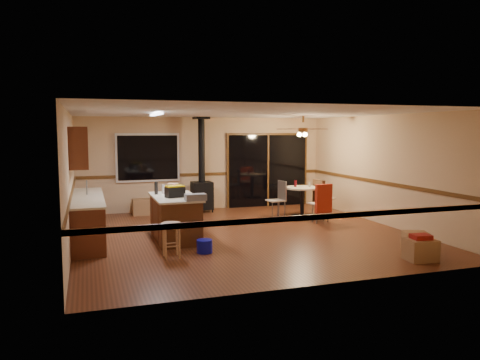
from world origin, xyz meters
name	(u,v)px	position (x,y,z in m)	size (l,w,h in m)	color
floor	(244,234)	(0.00, 0.00, 0.00)	(7.00, 7.00, 0.00)	#592C18
ceiling	(244,113)	(0.00, 0.00, 2.60)	(7.00, 7.00, 0.00)	silver
wall_back	(205,164)	(0.00, 3.50, 1.30)	(7.00, 7.00, 0.00)	tan
wall_front	(323,196)	(0.00, -3.50, 1.30)	(7.00, 7.00, 0.00)	tan
wall_left	(70,180)	(-3.50, 0.00, 1.30)	(7.00, 7.00, 0.00)	tan
wall_right	(385,170)	(3.50, 0.00, 1.30)	(7.00, 7.00, 0.00)	tan
chair_rail	(244,188)	(0.00, 0.00, 1.00)	(7.00, 7.00, 0.08)	#583616
window	(148,158)	(-1.60, 3.45, 1.50)	(1.72, 0.10, 1.32)	black
sliding_door	(268,171)	(1.90, 3.45, 1.05)	(2.52, 0.10, 2.10)	black
lower_cabinets	(88,219)	(-3.20, 0.50, 0.43)	(0.60, 3.00, 0.86)	#5E2A17
countertop	(87,197)	(-3.20, 0.50, 0.88)	(0.64, 3.04, 0.04)	beige
upper_cabinets	(79,147)	(-3.33, 0.70, 1.90)	(0.35, 2.00, 0.80)	#5E2A17
kitchen_island	(175,218)	(-1.50, 0.00, 0.45)	(0.88, 1.68, 0.90)	#522B14
wood_stove	(202,186)	(-0.20, 3.05, 0.73)	(0.55, 0.50, 2.52)	black
ceiling_fan	(303,131)	(2.08, 1.48, 2.21)	(0.24, 0.24, 0.55)	brown
fluorescent_strip	(156,114)	(-1.80, 0.30, 2.56)	(0.10, 1.20, 0.04)	white
toolbox_grey	(195,197)	(-1.23, -0.72, 0.96)	(0.40, 0.22, 0.13)	slate
toolbox_black	(175,192)	(-1.53, -0.17, 1.00)	(0.37, 0.20, 0.21)	black
toolbox_yellow_lid	(175,186)	(-1.53, -0.17, 1.12)	(0.36, 0.19, 0.03)	gold
box_on_island	(173,188)	(-1.44, 0.54, 1.00)	(0.22, 0.30, 0.20)	olive
bottle_dark	(156,188)	(-1.82, 0.38, 1.03)	(0.07, 0.07, 0.26)	black
bottle_pink	(174,189)	(-1.45, 0.29, 1.00)	(0.07, 0.07, 0.21)	#D84C8C
bottle_white	(163,189)	(-1.66, 0.43, 1.00)	(0.06, 0.06, 0.19)	white
bar_stool	(171,240)	(-1.81, -1.33, 0.31)	(0.34, 0.34, 0.62)	tan
blue_bucket	(205,246)	(-1.18, -1.21, 0.12)	(0.29, 0.29, 0.24)	#0D10BA
dining_table	(302,197)	(2.08, 1.48, 0.53)	(0.90, 0.90, 0.78)	black
glass_red	(295,184)	(1.93, 1.58, 0.87)	(0.07, 0.07, 0.18)	#590C14
glass_cream	(310,185)	(2.26, 1.43, 0.85)	(0.06, 0.06, 0.13)	beige
chair_left	(279,195)	(1.49, 1.59, 0.59)	(0.45, 0.45, 0.51)	#C4AE91
chair_near	(323,199)	(2.21, 0.60, 0.60)	(0.48, 0.51, 0.70)	#C4AE91
chair_right	(320,193)	(2.60, 1.51, 0.60)	(0.50, 0.46, 0.70)	#C4AE91
box_under_window	(143,207)	(-1.81, 3.10, 0.21)	(0.52, 0.42, 0.42)	olive
box_corner_a	(420,250)	(2.23, -2.88, 0.19)	(0.49, 0.41, 0.37)	olive
box_corner_b	(416,241)	(2.59, -2.30, 0.17)	(0.43, 0.37, 0.35)	olive
box_small_red	(421,237)	(2.23, -2.88, 0.41)	(0.31, 0.26, 0.08)	maroon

